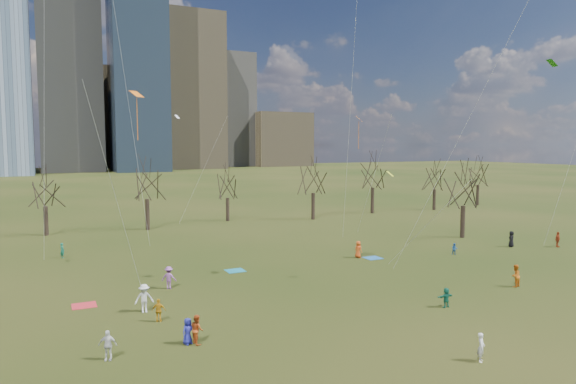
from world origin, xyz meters
name	(u,v)px	position (x,y,z in m)	size (l,w,h in m)	color
ground	(365,311)	(0.00, 0.00, 0.00)	(500.00, 500.00, 0.00)	black
downtown_skyline	(83,79)	(-2.43, 210.64, 39.01)	(212.50, 78.00, 118.00)	slate
bare_tree_row	(204,183)	(-0.09, 37.22, 6.12)	(113.04, 29.80, 9.50)	black
blanket_teal	(235,271)	(-4.10, 14.23, 0.01)	(1.60, 1.50, 0.03)	teal
blanket_navy	(373,258)	(9.80, 13.24, 0.01)	(1.60, 1.50, 0.03)	#2362A4
blanket_crimson	(84,305)	(-16.83, 9.38, 0.01)	(1.60, 1.50, 0.03)	red
person_0	(188,331)	(-12.10, -0.45, 0.74)	(0.72, 0.47, 1.48)	#2629A7
person_1	(481,347)	(0.85, -9.16, 0.75)	(0.55, 0.36, 1.50)	white
person_2	(197,329)	(-11.62, -0.62, 0.82)	(0.80, 0.62, 1.65)	#BA4A1A
person_4	(159,310)	(-12.82, 3.90, 0.73)	(0.86, 0.36, 1.46)	orange
person_5	(446,297)	(5.47, -1.61, 0.68)	(1.26, 0.40, 1.36)	#186F54
person_6	(511,239)	(26.62, 11.39, 0.87)	(0.85, 0.55, 1.74)	black
person_8	(455,249)	(18.13, 10.96, 0.59)	(0.58, 0.45, 1.19)	#265FA7
person_9	(144,298)	(-13.32, 6.17, 0.95)	(1.22, 0.70, 1.89)	silver
person_10	(558,239)	(31.13, 9.20, 0.83)	(0.98, 0.41, 1.66)	#9F3416
person_12	(358,249)	(8.61, 14.02, 0.83)	(0.81, 0.53, 1.66)	#F0551A
person_13	(62,250)	(-17.67, 26.39, 0.75)	(0.55, 0.36, 1.49)	#1A775D
person_14	(515,276)	(13.93, -0.03, 0.88)	(0.85, 0.67, 1.76)	orange
person_15	(169,278)	(-10.60, 11.08, 0.87)	(1.13, 0.65, 1.74)	#8C4C99
person_16	(108,345)	(-16.36, -0.79, 0.79)	(0.93, 0.39, 1.58)	silver
kites_airborne	(268,123)	(-1.73, 12.33, 12.86)	(54.87, 40.45, 30.20)	orange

